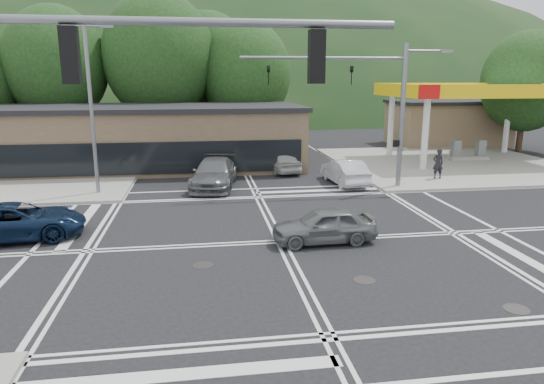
{
  "coord_description": "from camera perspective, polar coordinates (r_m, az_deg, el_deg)",
  "views": [
    {
      "loc": [
        -2.97,
        -17.59,
        6.23
      ],
      "look_at": [
        0.03,
        2.46,
        1.4
      ],
      "focal_mm": 32.0,
      "sensor_mm": 36.0,
      "label": 1
    }
  ],
  "objects": [
    {
      "name": "ground",
      "position": [
        18.89,
        1.02,
        -5.85
      ],
      "size": [
        120.0,
        120.0,
        0.0
      ],
      "primitive_type": "plane",
      "color": "black",
      "rests_on": "ground"
    },
    {
      "name": "sidewalk_ne",
      "position": [
        37.72,
        20.12,
        3.19
      ],
      "size": [
        16.0,
        16.0,
        0.15
      ],
      "primitive_type": "cube",
      "color": "gray",
      "rests_on": "ground"
    },
    {
      "name": "sidewalk_nw",
      "position": [
        35.28,
        -28.3,
        1.74
      ],
      "size": [
        16.0,
        16.0,
        0.15
      ],
      "primitive_type": "cube",
      "color": "gray",
      "rests_on": "ground"
    },
    {
      "name": "gas_station_canopy",
      "position": [
        39.08,
        22.62,
        10.65
      ],
      "size": [
        12.32,
        8.34,
        5.75
      ],
      "color": "silver",
      "rests_on": "ground"
    },
    {
      "name": "convenience_store",
      "position": [
        48.58,
        19.93,
        7.5
      ],
      "size": [
        10.0,
        6.0,
        3.8
      ],
      "primitive_type": "cube",
      "color": "#846B4F",
      "rests_on": "ground"
    },
    {
      "name": "commercial_row",
      "position": [
        35.2,
        -16.75,
        5.94
      ],
      "size": [
        24.0,
        8.0,
        4.0
      ],
      "primitive_type": "cube",
      "color": "brown",
      "rests_on": "ground"
    },
    {
      "name": "hill_north",
      "position": [
        107.81,
        -7.02,
        9.99
      ],
      "size": [
        252.0,
        126.0,
        140.0
      ],
      "primitive_type": "ellipsoid",
      "color": "#183216",
      "rests_on": "ground"
    },
    {
      "name": "tree_n_a",
      "position": [
        43.03,
        -24.06,
        13.49
      ],
      "size": [
        8.0,
        8.0,
        11.75
      ],
      "color": "#382619",
      "rests_on": "ground"
    },
    {
      "name": "tree_n_b",
      "position": [
        41.73,
        -13.13,
        15.21
      ],
      "size": [
        9.0,
        9.0,
        12.98
      ],
      "color": "#382619",
      "rests_on": "ground"
    },
    {
      "name": "tree_n_c",
      "position": [
        41.78,
        -3.14,
        13.74
      ],
      "size": [
        7.6,
        7.6,
        10.87
      ],
      "color": "#382619",
      "rests_on": "ground"
    },
    {
      "name": "tree_n_e",
      "position": [
        45.61,
        -7.53,
        14.44
      ],
      "size": [
        8.4,
        8.4,
        11.98
      ],
      "color": "#382619",
      "rests_on": "ground"
    },
    {
      "name": "tree_ne",
      "position": [
        46.26,
        27.75,
        11.42
      ],
      "size": [
        7.2,
        7.2,
        9.99
      ],
      "color": "#382619",
      "rests_on": "ground"
    },
    {
      "name": "streetlight_nw",
      "position": [
        27.17,
        -20.45,
        10.09
      ],
      "size": [
        2.5,
        0.25,
        9.0
      ],
      "color": "slate",
      "rests_on": "ground"
    },
    {
      "name": "signal_mast_ne",
      "position": [
        27.65,
        12.74,
        10.68
      ],
      "size": [
        11.65,
        0.3,
        8.0
      ],
      "color": "slate",
      "rests_on": "ground"
    },
    {
      "name": "signal_mast_sw",
      "position": [
        10.05,
        -28.48,
        5.44
      ],
      "size": [
        9.14,
        0.28,
        8.0
      ],
      "color": "slate",
      "rests_on": "ground"
    },
    {
      "name": "car_blue_west",
      "position": [
        21.48,
        -27.92,
        -3.08
      ],
      "size": [
        5.43,
        3.07,
        1.43
      ],
      "primitive_type": "imported",
      "rotation": [
        0.0,
        0.0,
        1.71
      ],
      "color": "#0B1A34",
      "rests_on": "ground"
    },
    {
      "name": "car_grey_center",
      "position": [
        18.73,
        6.13,
        -3.92
      ],
      "size": [
        4.04,
        1.75,
        1.36
      ],
      "primitive_type": "imported",
      "rotation": [
        0.0,
        0.0,
        -1.53
      ],
      "color": "slate",
      "rests_on": "ground"
    },
    {
      "name": "car_queue_a",
      "position": [
        29.14,
        8.56,
        2.4
      ],
      "size": [
        1.89,
        4.61,
        1.49
      ],
      "primitive_type": "imported",
      "rotation": [
        0.0,
        0.0,
        3.21
      ],
      "color": "silver",
      "rests_on": "ground"
    },
    {
      "name": "car_queue_b",
      "position": [
        32.5,
        1.06,
        3.65
      ],
      "size": [
        2.42,
        4.49,
        1.45
      ],
      "primitive_type": "imported",
      "rotation": [
        0.0,
        0.0,
        3.32
      ],
      "color": "#B3B4B0",
      "rests_on": "ground"
    },
    {
      "name": "car_northbound",
      "position": [
        28.07,
        -6.81,
        2.19
      ],
      "size": [
        3.21,
        5.94,
        1.64
      ],
      "primitive_type": "imported",
      "rotation": [
        0.0,
        0.0,
        -0.17
      ],
      "color": "#545758",
      "rests_on": "ground"
    },
    {
      "name": "pedestrian",
      "position": [
        31.31,
        18.95,
        3.18
      ],
      "size": [
        0.68,
        0.46,
        1.83
      ],
      "primitive_type": "imported",
      "rotation": [
        0.0,
        0.0,
        3.11
      ],
      "color": "black",
      "rests_on": "sidewalk_ne"
    }
  ]
}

